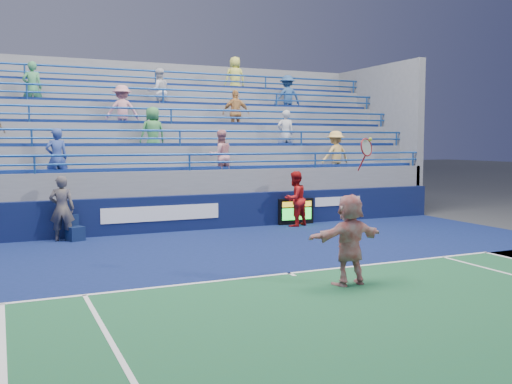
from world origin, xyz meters
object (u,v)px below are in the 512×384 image
serve_speed_board (296,212)px  ball_girl (295,199)px  line_judge (62,209)px  tennis_player (350,240)px  judge_chair (75,233)px

serve_speed_board → ball_girl: 0.63m
line_judge → serve_speed_board: bearing=-165.7°
tennis_player → line_judge: (-4.50, 7.30, 0.03)m
serve_speed_board → tennis_player: (-2.90, -7.52, 0.45)m
tennis_player → line_judge: 8.58m
judge_chair → ball_girl: bearing=-0.6°
line_judge → judge_chair: bearing=-180.0°
judge_chair → tennis_player: size_ratio=0.26×
judge_chair → line_judge: size_ratio=0.40×
serve_speed_board → line_judge: bearing=-178.3°
ball_girl → judge_chair: bearing=-22.4°
tennis_player → ball_girl: bearing=69.6°
tennis_player → ball_girl: 7.64m
judge_chair → ball_girl: (6.84, -0.07, 0.66)m
serve_speed_board → ball_girl: size_ratio=0.70×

